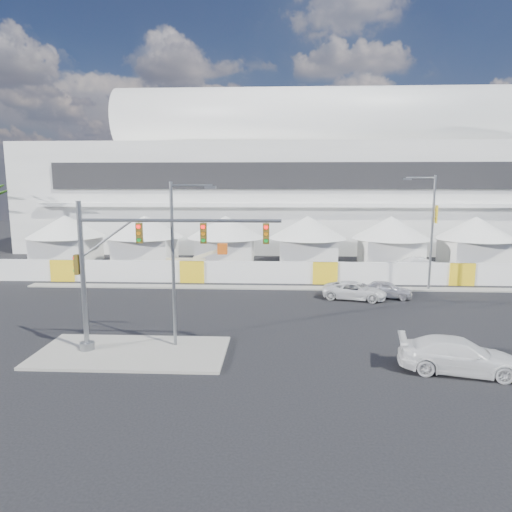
{
  "coord_description": "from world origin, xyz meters",
  "views": [
    {
      "loc": [
        1.7,
        -25.82,
        9.04
      ],
      "look_at": [
        0.01,
        10.0,
        3.22
      ],
      "focal_mm": 32.0,
      "sensor_mm": 36.0,
      "label": 1
    }
  ],
  "objects_px": {
    "lot_car_a": "(423,266)",
    "sedan_silver": "(386,289)",
    "pickup_near": "(459,355)",
    "streetlight_median": "(177,253)",
    "boom_lift": "(181,270)",
    "traffic_mast": "(123,269)",
    "streetlight_curb": "(430,224)",
    "pickup_curb": "(355,291)"
  },
  "relations": [
    {
      "from": "streetlight_median",
      "to": "boom_lift",
      "type": "distance_m",
      "value": 18.36
    },
    {
      "from": "boom_lift",
      "to": "lot_car_a",
      "type": "bearing_deg",
      "value": 9.22
    },
    {
      "from": "lot_car_a",
      "to": "streetlight_median",
      "type": "relative_size",
      "value": 0.55
    },
    {
      "from": "lot_car_a",
      "to": "sedan_silver",
      "type": "bearing_deg",
      "value": 146.81
    },
    {
      "from": "pickup_curb",
      "to": "traffic_mast",
      "type": "relative_size",
      "value": 0.45
    },
    {
      "from": "traffic_mast",
      "to": "boom_lift",
      "type": "bearing_deg",
      "value": 93.09
    },
    {
      "from": "streetlight_median",
      "to": "boom_lift",
      "type": "xyz_separation_m",
      "value": [
        -3.64,
        17.46,
        -4.34
      ]
    },
    {
      "from": "traffic_mast",
      "to": "streetlight_median",
      "type": "relative_size",
      "value": 1.21
    },
    {
      "from": "pickup_near",
      "to": "streetlight_median",
      "type": "bearing_deg",
      "value": 90.3
    },
    {
      "from": "lot_car_a",
      "to": "traffic_mast",
      "type": "distance_m",
      "value": 31.91
    },
    {
      "from": "pickup_near",
      "to": "traffic_mast",
      "type": "relative_size",
      "value": 0.52
    },
    {
      "from": "pickup_near",
      "to": "traffic_mast",
      "type": "height_order",
      "value": "traffic_mast"
    },
    {
      "from": "pickup_curb",
      "to": "pickup_near",
      "type": "height_order",
      "value": "pickup_near"
    },
    {
      "from": "lot_car_a",
      "to": "traffic_mast",
      "type": "relative_size",
      "value": 0.46
    },
    {
      "from": "lot_car_a",
      "to": "streetlight_median",
      "type": "bearing_deg",
      "value": 135.07
    },
    {
      "from": "sedan_silver",
      "to": "boom_lift",
      "type": "relative_size",
      "value": 0.59
    },
    {
      "from": "traffic_mast",
      "to": "streetlight_curb",
      "type": "xyz_separation_m",
      "value": [
        20.63,
        15.39,
        1.0
      ]
    },
    {
      "from": "streetlight_median",
      "to": "pickup_near",
      "type": "bearing_deg",
      "value": -10.43
    },
    {
      "from": "sedan_silver",
      "to": "pickup_curb",
      "type": "relative_size",
      "value": 0.81
    },
    {
      "from": "pickup_curb",
      "to": "pickup_near",
      "type": "bearing_deg",
      "value": -154.85
    },
    {
      "from": "sedan_silver",
      "to": "boom_lift",
      "type": "distance_m",
      "value": 18.55
    },
    {
      "from": "streetlight_median",
      "to": "sedan_silver",
      "type": "bearing_deg",
      "value": 39.85
    },
    {
      "from": "streetlight_median",
      "to": "traffic_mast",
      "type": "bearing_deg",
      "value": -160.66
    },
    {
      "from": "streetlight_curb",
      "to": "boom_lift",
      "type": "distance_m",
      "value": 22.31
    },
    {
      "from": "lot_car_a",
      "to": "boom_lift",
      "type": "height_order",
      "value": "boom_lift"
    },
    {
      "from": "pickup_curb",
      "to": "boom_lift",
      "type": "relative_size",
      "value": 0.72
    },
    {
      "from": "lot_car_a",
      "to": "traffic_mast",
      "type": "bearing_deg",
      "value": 132.71
    },
    {
      "from": "sedan_silver",
      "to": "traffic_mast",
      "type": "distance_m",
      "value": 21.23
    },
    {
      "from": "sedan_silver",
      "to": "streetlight_curb",
      "type": "bearing_deg",
      "value": -39.12
    },
    {
      "from": "boom_lift",
      "to": "traffic_mast",
      "type": "bearing_deg",
      "value": -87.17
    },
    {
      "from": "streetlight_curb",
      "to": "sedan_silver",
      "type": "bearing_deg",
      "value": -145.1
    },
    {
      "from": "traffic_mast",
      "to": "streetlight_curb",
      "type": "distance_m",
      "value": 25.75
    },
    {
      "from": "streetlight_median",
      "to": "streetlight_curb",
      "type": "height_order",
      "value": "streetlight_curb"
    },
    {
      "from": "streetlight_curb",
      "to": "lot_car_a",
      "type": "bearing_deg",
      "value": 74.86
    },
    {
      "from": "streetlight_curb",
      "to": "boom_lift",
      "type": "relative_size",
      "value": 1.42
    },
    {
      "from": "traffic_mast",
      "to": "pickup_near",
      "type": "bearing_deg",
      "value": -5.68
    },
    {
      "from": "lot_car_a",
      "to": "streetlight_curb",
      "type": "height_order",
      "value": "streetlight_curb"
    },
    {
      "from": "traffic_mast",
      "to": "boom_lift",
      "type": "relative_size",
      "value": 1.59
    },
    {
      "from": "lot_car_a",
      "to": "streetlight_curb",
      "type": "bearing_deg",
      "value": 162.8
    },
    {
      "from": "streetlight_median",
      "to": "streetlight_curb",
      "type": "bearing_deg",
      "value": 38.81
    },
    {
      "from": "pickup_near",
      "to": "lot_car_a",
      "type": "relative_size",
      "value": 1.14
    },
    {
      "from": "sedan_silver",
      "to": "pickup_curb",
      "type": "height_order",
      "value": "pickup_curb"
    }
  ]
}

